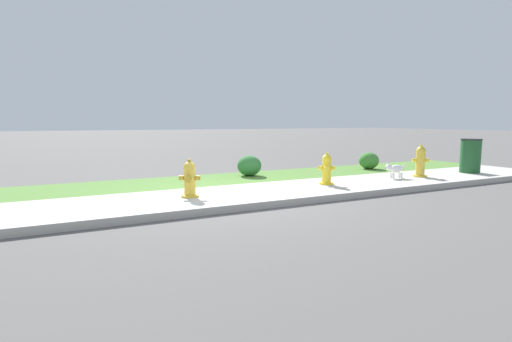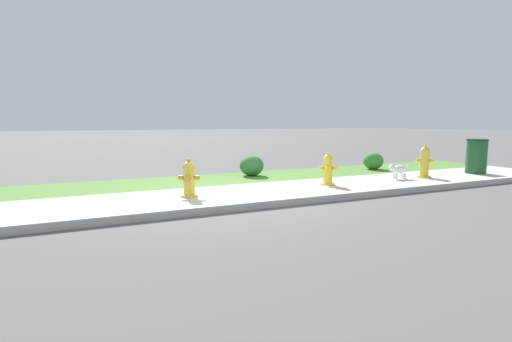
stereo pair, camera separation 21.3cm
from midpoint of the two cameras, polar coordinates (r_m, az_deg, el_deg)
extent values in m
plane|color=#5B5956|center=(7.52, -2.00, -3.47)|extent=(120.00, 120.00, 0.00)
cube|color=#BCB7AD|center=(7.52, -2.00, -3.43)|extent=(18.00, 2.27, 0.01)
cube|color=#568438|center=(9.45, -7.12, -1.32)|extent=(18.00, 1.92, 0.01)
cube|color=#BCB7AD|center=(6.44, 2.37, -4.73)|extent=(18.00, 0.16, 0.12)
cylinder|color=gold|center=(10.71, 23.37, -0.75)|extent=(0.33, 0.33, 0.05)
cylinder|color=gold|center=(10.67, 23.46, 0.98)|extent=(0.21, 0.21, 0.60)
sphere|color=gold|center=(10.65, 23.54, 2.58)|extent=(0.22, 0.22, 0.22)
cube|color=yellow|center=(10.64, 23.57, 3.27)|extent=(0.08, 0.08, 0.06)
cylinder|color=yellow|center=(10.64, 22.68, 1.39)|extent=(0.13, 0.13, 0.09)
cylinder|color=yellow|center=(10.70, 24.27, 1.34)|extent=(0.13, 0.13, 0.09)
cylinder|color=yellow|center=(10.82, 23.31, 1.44)|extent=(0.16, 0.15, 0.12)
cylinder|color=gold|center=(7.40, -8.68, -3.52)|extent=(0.32, 0.32, 0.05)
cylinder|color=gold|center=(7.35, -8.72, -1.41)|extent=(0.21, 0.21, 0.50)
sphere|color=gold|center=(7.32, -8.76, 0.52)|extent=(0.22, 0.22, 0.22)
cube|color=#B29323|center=(7.31, -8.78, 1.49)|extent=(0.08, 0.08, 0.06)
cylinder|color=#B29323|center=(7.32, -7.59, -0.96)|extent=(0.12, 0.12, 0.09)
cylinder|color=#B29323|center=(7.37, -9.86, -0.94)|extent=(0.12, 0.12, 0.09)
cylinder|color=#B29323|center=(7.20, -8.94, -1.12)|extent=(0.15, 0.14, 0.12)
cylinder|color=yellow|center=(8.85, 10.87, -1.82)|extent=(0.31, 0.31, 0.05)
cylinder|color=yellow|center=(8.81, 10.92, -0.01)|extent=(0.20, 0.20, 0.52)
sphere|color=yellow|center=(8.78, 10.96, 1.66)|extent=(0.21, 0.21, 0.21)
cube|color=yellow|center=(8.77, 10.98, 2.45)|extent=(0.08, 0.08, 0.06)
cylinder|color=yellow|center=(8.81, 11.86, 0.37)|extent=(0.13, 0.13, 0.09)
cylinder|color=yellow|center=(8.80, 9.99, 0.41)|extent=(0.13, 0.13, 0.09)
cylinder|color=yellow|center=(8.66, 10.93, 0.28)|extent=(0.16, 0.15, 0.12)
ellipsoid|color=white|center=(10.19, 20.40, 0.25)|extent=(0.37, 0.28, 0.19)
sphere|color=white|center=(10.08, 19.39, 0.42)|extent=(0.15, 0.15, 0.15)
sphere|color=black|center=(10.05, 19.02, 0.37)|extent=(0.03, 0.03, 0.03)
cone|color=white|center=(10.03, 19.49, 0.96)|extent=(0.07, 0.07, 0.07)
cone|color=white|center=(10.11, 19.25, 1.01)|extent=(0.07, 0.07, 0.07)
cylinder|color=white|center=(10.11, 19.99, -0.75)|extent=(0.05, 0.05, 0.15)
cylinder|color=white|center=(10.20, 19.70, -0.67)|extent=(0.05, 0.05, 0.15)
cylinder|color=white|center=(10.22, 21.03, -0.72)|extent=(0.05, 0.05, 0.15)
cylinder|color=white|center=(10.31, 20.73, -0.64)|extent=(0.05, 0.05, 0.15)
cylinder|color=white|center=(10.28, 21.31, 0.59)|extent=(0.04, 0.04, 0.11)
cylinder|color=#1E5128|center=(12.09, 29.40, 1.75)|extent=(0.51, 0.51, 0.88)
cylinder|color=black|center=(12.07, 29.54, 3.91)|extent=(0.53, 0.53, 0.03)
ellipsoid|color=#3D7F33|center=(12.04, 16.89, 1.38)|extent=(0.57, 0.57, 0.48)
ellipsoid|color=#337538|center=(10.13, -0.02, 0.76)|extent=(0.61, 0.61, 0.52)
camera|label=1|loc=(0.11, -89.23, 0.10)|focal=28.00mm
camera|label=2|loc=(0.11, 90.77, -0.10)|focal=28.00mm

